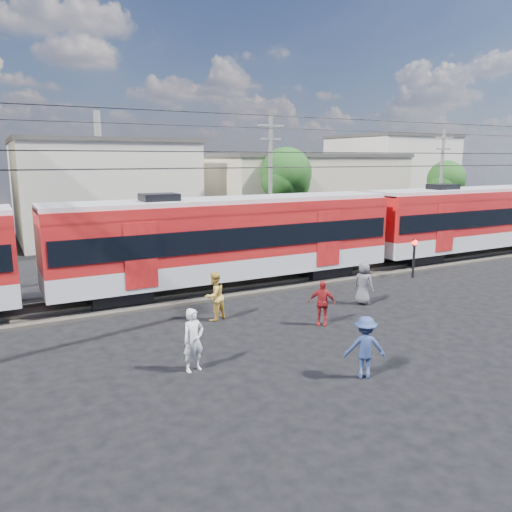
# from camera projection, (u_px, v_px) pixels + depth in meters

# --- Properties ---
(ground) EXTENTS (120.00, 120.00, 0.00)m
(ground) POSITION_uv_depth(u_px,v_px,m) (339.00, 342.00, 16.31)
(ground) COLOR black
(ground) RESTS_ON ground
(track_bed) EXTENTS (70.00, 3.40, 0.12)m
(track_bed) POSITION_uv_depth(u_px,v_px,m) (233.00, 286.00, 23.21)
(track_bed) COLOR #2D2823
(track_bed) RESTS_ON ground
(rail_near) EXTENTS (70.00, 0.12, 0.12)m
(rail_near) POSITION_uv_depth(u_px,v_px,m) (240.00, 287.00, 22.54)
(rail_near) COLOR #59544C
(rail_near) RESTS_ON track_bed
(rail_far) EXTENTS (70.00, 0.12, 0.12)m
(rail_far) POSITION_uv_depth(u_px,v_px,m) (226.00, 280.00, 23.84)
(rail_far) COLOR #59544C
(rail_far) RESTS_ON track_bed
(commuter_train) EXTENTS (50.30, 3.08, 4.17)m
(commuter_train) POSITION_uv_depth(u_px,v_px,m) (233.00, 237.00, 22.77)
(commuter_train) COLOR black
(commuter_train) RESTS_ON ground
(catenary) EXTENTS (70.00, 9.30, 7.52)m
(catenary) POSITION_uv_depth(u_px,v_px,m) (19.00, 180.00, 18.21)
(catenary) COLOR black
(catenary) RESTS_ON ground
(building_midwest) EXTENTS (12.24, 12.24, 7.30)m
(building_midwest) POSITION_uv_depth(u_px,v_px,m) (101.00, 189.00, 38.01)
(building_midwest) COLOR beige
(building_midwest) RESTS_ON ground
(building_mideast) EXTENTS (16.32, 10.20, 6.30)m
(building_mideast) POSITION_uv_depth(u_px,v_px,m) (299.00, 191.00, 42.95)
(building_mideast) COLOR #BAAD8E
(building_mideast) RESTS_ON ground
(building_east) EXTENTS (10.20, 10.20, 8.30)m
(building_east) POSITION_uv_depth(u_px,v_px,m) (389.00, 175.00, 52.72)
(building_east) COLOR beige
(building_east) RESTS_ON ground
(utility_pole_mid) EXTENTS (1.80, 0.24, 8.50)m
(utility_pole_mid) POSITION_uv_depth(u_px,v_px,m) (270.00, 181.00, 31.19)
(utility_pole_mid) COLOR slate
(utility_pole_mid) RESTS_ON ground
(utility_pole_east) EXTENTS (1.80, 0.24, 8.00)m
(utility_pole_east) POSITION_uv_depth(u_px,v_px,m) (441.00, 181.00, 36.88)
(utility_pole_east) COLOR slate
(utility_pole_east) RESTS_ON ground
(tree_near) EXTENTS (3.82, 3.64, 6.72)m
(tree_near) POSITION_uv_depth(u_px,v_px,m) (288.00, 176.00, 35.32)
(tree_near) COLOR #382619
(tree_near) RESTS_ON ground
(tree_far) EXTENTS (3.36, 3.12, 5.76)m
(tree_far) POSITION_uv_depth(u_px,v_px,m) (447.00, 182.00, 41.55)
(tree_far) COLOR #382619
(tree_far) RESTS_ON ground
(pedestrian_a) EXTENTS (0.74, 0.57, 1.82)m
(pedestrian_a) POSITION_uv_depth(u_px,v_px,m) (193.00, 340.00, 13.99)
(pedestrian_a) COLOR silver
(pedestrian_a) RESTS_ON ground
(pedestrian_b) EXTENTS (1.09, 0.99, 1.83)m
(pedestrian_b) POSITION_uv_depth(u_px,v_px,m) (214.00, 296.00, 18.41)
(pedestrian_b) COLOR gold
(pedestrian_b) RESTS_ON ground
(pedestrian_c) EXTENTS (1.29, 1.11, 1.73)m
(pedestrian_c) POSITION_uv_depth(u_px,v_px,m) (365.00, 347.00, 13.57)
(pedestrian_c) COLOR navy
(pedestrian_c) RESTS_ON ground
(pedestrian_d) EXTENTS (0.99, 0.94, 1.65)m
(pedestrian_d) POSITION_uv_depth(u_px,v_px,m) (322.00, 303.00, 17.87)
(pedestrian_d) COLOR maroon
(pedestrian_d) RESTS_ON ground
(pedestrian_e) EXTENTS (0.85, 1.00, 1.75)m
(pedestrian_e) POSITION_uv_depth(u_px,v_px,m) (363.00, 283.00, 20.47)
(pedestrian_e) COLOR #505155
(pedestrian_e) RESTS_ON ground
(car_silver) EXTENTS (4.46, 2.30, 1.45)m
(car_silver) POSITION_uv_depth(u_px,v_px,m) (446.00, 229.00, 37.34)
(car_silver) COLOR #B1B4B9
(car_silver) RESTS_ON ground
(car_white) EXTENTS (4.40, 1.91, 1.41)m
(car_white) POSITION_uv_depth(u_px,v_px,m) (505.00, 225.00, 39.42)
(car_white) COLOR white
(car_white) RESTS_ON ground
(crossing_signal) EXTENTS (0.29, 0.29, 1.98)m
(crossing_signal) POSITION_uv_depth(u_px,v_px,m) (414.00, 251.00, 24.89)
(crossing_signal) COLOR black
(crossing_signal) RESTS_ON ground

